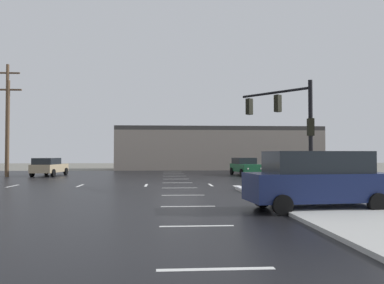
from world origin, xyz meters
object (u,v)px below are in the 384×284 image
(traffic_signal_mast, at_px, (290,118))
(suv_navy, at_px, (317,179))
(fire_hydrant, at_px, (358,184))
(sedan_green, at_px, (246,166))
(utility_pole_far, at_px, (8,126))
(utility_pole_distant, at_px, (7,117))
(sedan_tan, at_px, (49,166))

(traffic_signal_mast, distance_m, suv_navy, 8.26)
(suv_navy, bearing_deg, fire_hydrant, 46.66)
(sedan_green, bearing_deg, utility_pole_far, -93.45)
(fire_hydrant, relative_size, utility_pole_distant, 0.08)
(sedan_green, relative_size, utility_pole_far, 0.57)
(sedan_green, distance_m, sedan_tan, 17.46)
(suv_navy, bearing_deg, sedan_green, 79.72)
(fire_hydrant, bearing_deg, utility_pole_far, 144.28)
(traffic_signal_mast, xyz_separation_m, suv_navy, (-1.50, -7.61, -2.82))
(sedan_tan, xyz_separation_m, utility_pole_distant, (-4.40, 2.03, 4.49))
(utility_pole_far, bearing_deg, traffic_signal_mast, -34.18)
(utility_pole_distant, bearing_deg, traffic_signal_mast, -38.13)
(sedan_green, distance_m, utility_pole_far, 20.91)
(traffic_signal_mast, xyz_separation_m, utility_pole_distant, (-21.28, 16.70, 1.43))
(sedan_tan, bearing_deg, traffic_signal_mast, -125.35)
(traffic_signal_mast, height_order, utility_pole_distant, utility_pole_distant)
(traffic_signal_mast, bearing_deg, utility_pole_distant, 13.53)
(traffic_signal_mast, height_order, sedan_green, traffic_signal_mast)
(utility_pole_far, distance_m, utility_pole_distant, 3.52)
(sedan_green, relative_size, sedan_tan, 1.00)
(sedan_green, height_order, suv_navy, suv_navy)
(suv_navy, distance_m, utility_pole_far, 28.33)
(fire_hydrant, xyz_separation_m, sedan_green, (-1.90, 17.27, 0.32))
(fire_hydrant, height_order, suv_navy, suv_navy)
(sedan_tan, xyz_separation_m, utility_pole_far, (-3.13, -1.09, 3.46))
(fire_hydrant, relative_size, suv_navy, 0.16)
(suv_navy, height_order, utility_pole_distant, utility_pole_distant)
(sedan_green, xyz_separation_m, suv_navy, (-2.09, -22.30, 0.24))
(sedan_tan, bearing_deg, sedan_green, -84.30)
(sedan_green, relative_size, utility_pole_distant, 0.46)
(sedan_green, height_order, sedan_tan, same)
(traffic_signal_mast, distance_m, fire_hydrant, 4.92)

